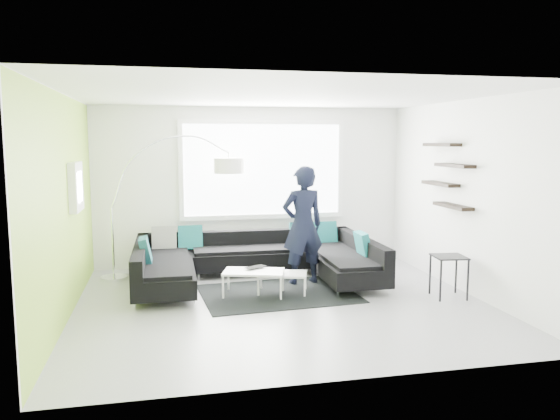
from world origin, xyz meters
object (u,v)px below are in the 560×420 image
at_px(arc_lamp, 111,208).
at_px(laptop, 257,268).
at_px(person, 303,225).
at_px(side_table, 449,277).
at_px(coffee_table, 268,282).
at_px(sectional_sofa, 256,262).

height_order(arc_lamp, laptop, arc_lamp).
xyz_separation_m(person, laptop, (-0.78, -0.40, -0.54)).
distance_m(side_table, laptop, 2.73).
relative_size(coffee_table, arc_lamp, 0.48).
bearing_deg(side_table, coffee_table, 164.46).
height_order(coffee_table, arc_lamp, arc_lamp).
height_order(arc_lamp, side_table, arc_lamp).
distance_m(coffee_table, side_table, 2.57).
bearing_deg(sectional_sofa, arc_lamp, 161.95).
distance_m(person, laptop, 1.03).
xyz_separation_m(sectional_sofa, person, (0.71, -0.14, 0.57)).
bearing_deg(coffee_table, laptop, 166.51).
relative_size(arc_lamp, person, 1.26).
height_order(coffee_table, laptop, laptop).
xyz_separation_m(coffee_table, side_table, (2.47, -0.69, 0.12)).
height_order(side_table, laptop, side_table).
height_order(sectional_sofa, laptop, sectional_sofa).
relative_size(person, laptop, 4.61).
bearing_deg(laptop, side_table, -45.71).
bearing_deg(person, arc_lamp, -25.07).
height_order(arc_lamp, person, arc_lamp).
distance_m(sectional_sofa, side_table, 2.86).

